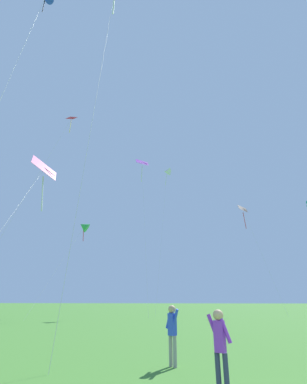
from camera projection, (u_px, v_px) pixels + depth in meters
The scene contains 8 objects.
kite_white_distant at pixel (167, 172), 48.82m from camera, with size 1.75×8.45×22.84m.
kite_red_high at pixel (66, 129), 29.16m from camera, with size 2.92×8.14×20.12m.
kite_purple_streamer at pixel (142, 168), 46.28m from camera, with size 3.51×8.76×23.38m.
kite_green_small at pixel (84, 226), 39.50m from camera, with size 1.90×10.91×12.10m.
kite_black_large at pixel (244, 214), 43.93m from camera, with size 3.33×7.29×15.67m.
kite_pink_low at pixel (43, 176), 21.14m from camera, with size 3.77×11.72×12.01m.
person_in_blue_jacket at pixel (172, 329), 8.64m from camera, with size 0.46×0.40×1.65m.
person_with_spool at pixel (220, 343), 5.97m from camera, with size 0.50×0.28×1.61m.
Camera 1 is at (-1.40, -4.21, 1.79)m, focal length 27.16 mm.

